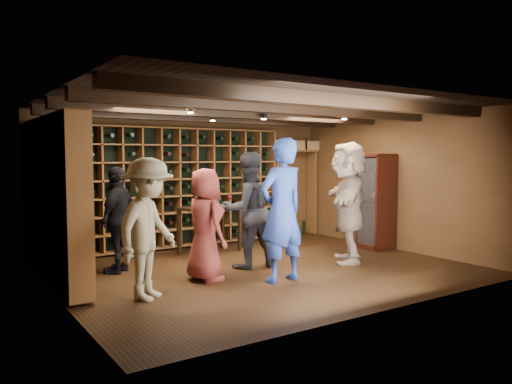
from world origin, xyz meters
TOP-DOWN VIEW (x-y plane):
  - ground at (0.00, 0.00)m, footprint 6.00×6.00m
  - room_shell at (0.00, 0.05)m, footprint 6.00×6.00m
  - wine_rack_back at (-0.52, 2.33)m, footprint 4.65×0.30m
  - wine_rack_left at (-2.83, 0.82)m, footprint 0.30×2.65m
  - crate_shelf at (2.41, 2.32)m, footprint 1.20×0.32m
  - display_cabinet at (2.71, 0.20)m, footprint 0.55×0.50m
  - man_blue_shirt at (-0.21, -0.79)m, footprint 0.76×0.53m
  - man_grey_suit at (-0.14, 0.20)m, footprint 0.93×0.76m
  - guest_red_floral at (-1.07, -0.16)m, footprint 0.53×0.78m
  - guest_woman_black at (-1.92, 0.98)m, footprint 0.93×0.92m
  - guest_khaki at (-2.07, -0.60)m, footprint 1.27×1.19m
  - guest_beige at (1.47, -0.33)m, footprint 1.60×1.79m
  - tasting_table at (-0.07, 1.56)m, footprint 1.22×0.80m

SIDE VIEW (x-z plane):
  - ground at x=0.00m, z-range 0.00..0.00m
  - tasting_table at x=-0.07m, z-range 0.19..1.31m
  - guest_red_floral at x=-1.07m, z-range 0.00..1.57m
  - guest_woman_black at x=-1.92m, z-range 0.00..1.58m
  - display_cabinet at x=2.71m, z-range -0.02..1.73m
  - guest_khaki at x=-2.07m, z-range 0.00..1.72m
  - man_grey_suit at x=-0.14m, z-range 0.00..1.80m
  - guest_beige at x=1.47m, z-range 0.00..1.97m
  - man_blue_shirt at x=-0.21m, z-range 0.00..1.98m
  - wine_rack_back at x=-0.52m, z-range 0.05..2.25m
  - wine_rack_left at x=-2.83m, z-range 0.05..2.25m
  - crate_shelf at x=2.41m, z-range 0.54..2.60m
  - room_shell at x=0.00m, z-range -0.58..5.42m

